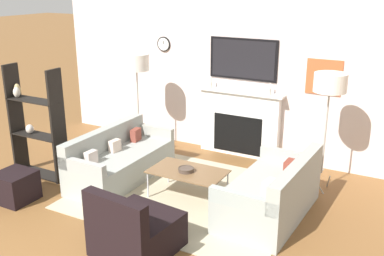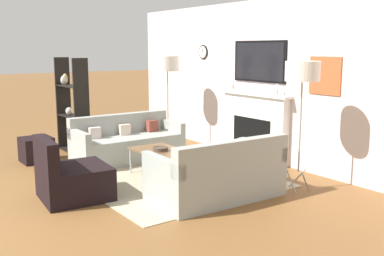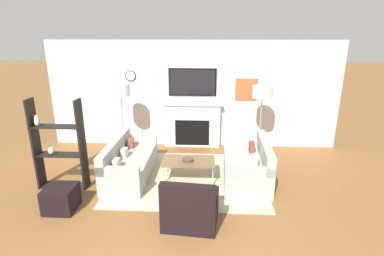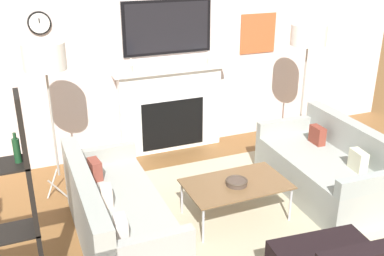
# 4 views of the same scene
# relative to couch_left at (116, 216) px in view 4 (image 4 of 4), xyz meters

# --- Properties ---
(fireplace_wall) EXTENTS (7.37, 0.28, 2.70)m
(fireplace_wall) POSITION_rel_couch_left_xyz_m (1.22, 1.91, 0.95)
(fireplace_wall) COLOR silver
(fireplace_wall) RESTS_ON ground_plane
(area_rug) EXTENTS (3.06, 2.54, 0.01)m
(area_rug) POSITION_rel_couch_left_xyz_m (1.22, -0.00, -0.28)
(area_rug) COLOR #B4A98A
(area_rug) RESTS_ON ground_plane
(couch_left) EXTENTS (0.80, 1.84, 0.77)m
(couch_left) POSITION_rel_couch_left_xyz_m (0.00, 0.00, 0.00)
(couch_left) COLOR #9CA19A
(couch_left) RESTS_ON ground_plane
(couch_right) EXTENTS (0.95, 1.70, 0.81)m
(couch_right) POSITION_rel_couch_left_xyz_m (2.44, -0.00, 0.01)
(couch_right) COLOR #9CA19A
(couch_right) RESTS_ON ground_plane
(coffee_table) EXTENTS (1.06, 0.63, 0.41)m
(coffee_table) POSITION_rel_couch_left_xyz_m (1.24, -0.07, 0.10)
(coffee_table) COLOR brown
(coffee_table) RESTS_ON ground_plane
(decorative_bowl) EXTENTS (0.22, 0.22, 0.06)m
(decorative_bowl) POSITION_rel_couch_left_xyz_m (1.23, -0.10, 0.16)
(decorative_bowl) COLOR #4A3B32
(decorative_bowl) RESTS_ON coffee_table
(floor_lamp_left) EXTENTS (0.43, 0.43, 1.76)m
(floor_lamp_left) POSITION_rel_couch_left_xyz_m (-0.39, 1.09, 1.31)
(floor_lamp_left) COLOR #9E998E
(floor_lamp_left) RESTS_ON ground_plane
(floor_lamp_right) EXTENTS (0.45, 0.45, 1.74)m
(floor_lamp_right) POSITION_rel_couch_left_xyz_m (2.83, 1.09, 1.30)
(floor_lamp_right) COLOR #9E998E
(floor_lamp_right) RESTS_ON ground_plane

